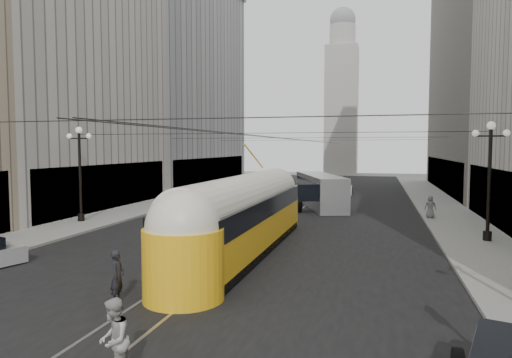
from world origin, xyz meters
The scene contains 18 objects.
road centered at (0.00, 32.50, 0.00)m, with size 20.00×85.00×0.02m, color black.
sidewalk_left centered at (-12.00, 36.00, 0.07)m, with size 4.00×72.00×0.15m, color gray.
sidewalk_right centered at (12.00, 36.00, 0.07)m, with size 4.00×72.00×0.15m, color gray.
rail_left centered at (-0.75, 32.50, 0.00)m, with size 0.12×85.00×0.04m, color gray.
rail_right centered at (0.75, 32.50, 0.00)m, with size 0.12×85.00×0.04m, color gray.
building_left_far centered at (-19.99, 48.00, 14.31)m, with size 12.60×28.60×28.60m.
building_right_far centered at (20.00, 48.00, 16.31)m, with size 12.60×32.60×32.60m.
distant_tower centered at (0.00, 80.00, 14.97)m, with size 6.00×6.00×31.36m.
lamppost_left_mid centered at (-12.60, 18.00, 3.74)m, with size 1.86×0.44×6.37m.
lamppost_right_mid centered at (12.60, 18.00, 3.74)m, with size 1.86×0.44×6.37m.
catenary centered at (0.12, 31.49, 5.88)m, with size 25.00×72.00×0.23m.
streetcar centered at (0.50, 12.67, 1.86)m, with size 2.89×17.37×3.81m.
city_bus centered at (2.05, 30.65, 1.53)m, with size 5.75×11.42×2.80m.
sedan_white_far centered at (3.28, 41.98, 0.61)m, with size 1.98×4.38×1.36m.
sedan_dark_far centered at (-2.14, 53.25, 0.71)m, with size 2.34×5.05×1.56m.
pedestrian_crossing_a centered at (-1.42, 4.50, 0.89)m, with size 0.65×0.43×1.78m, color black.
pedestrian_crossing_b centered at (1.29, -0.02, 0.93)m, with size 0.90×0.70×1.86m, color #AAA69F.
pedestrian_sidewalk_right centered at (10.50, 25.56, 0.95)m, with size 0.78×0.48×1.59m, color slate.
Camera 1 is at (6.83, -8.61, 5.16)m, focal length 32.00 mm.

